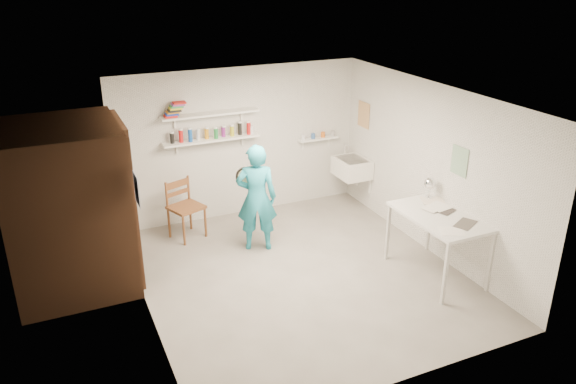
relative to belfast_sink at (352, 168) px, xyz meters
name	(u,v)px	position (x,y,z in m)	size (l,w,h in m)	color
floor	(300,276)	(-1.75, -1.70, -0.71)	(4.00, 4.50, 0.02)	slate
ceiling	(302,97)	(-1.75, -1.70, 1.71)	(4.00, 4.50, 0.02)	silver
wall_back	(240,143)	(-1.75, 0.56, 0.50)	(4.00, 0.02, 2.40)	silver
wall_front	(408,278)	(-1.75, -3.96, 0.50)	(4.00, 0.02, 2.40)	silver
wall_left	(139,220)	(-3.76, -1.70, 0.50)	(0.02, 4.50, 2.40)	silver
wall_right	(432,169)	(0.26, -1.70, 0.50)	(0.02, 4.50, 2.40)	silver
doorway_recess	(127,202)	(-3.74, -0.65, 0.30)	(0.02, 0.90, 2.00)	black
corridor_box	(68,208)	(-4.45, -0.65, 0.35)	(1.40, 1.50, 2.10)	brown
door_lintel	(119,123)	(-3.72, -0.65, 1.35)	(0.06, 1.05, 0.10)	brown
door_jamb_near	(135,217)	(-3.72, -1.15, 0.30)	(0.06, 0.10, 2.00)	brown
door_jamb_far	(122,189)	(-3.72, -0.15, 0.30)	(0.06, 0.10, 2.00)	brown
shelf_lower	(212,140)	(-2.25, 0.43, 0.65)	(1.50, 0.22, 0.03)	white
shelf_upper	(210,114)	(-2.25, 0.43, 1.05)	(1.50, 0.22, 0.03)	white
ledge_shelf	(318,139)	(-0.40, 0.47, 0.42)	(0.70, 0.14, 0.03)	white
poster_left	(137,189)	(-3.74, -1.65, 0.85)	(0.01, 0.28, 0.36)	#334C7F
poster_right_a	(364,115)	(0.24, 0.10, 0.85)	(0.01, 0.34, 0.42)	#995933
poster_right_b	(459,161)	(0.24, -2.25, 0.80)	(0.01, 0.30, 0.38)	#3F724C
belfast_sink	(352,168)	(0.00, 0.00, 0.00)	(0.48, 0.60, 0.30)	white
man	(257,198)	(-1.98, -0.74, 0.09)	(0.57, 0.38, 1.57)	teal
wall_clock	(246,177)	(-2.06, -0.53, 0.35)	(0.28, 0.28, 0.04)	beige
wooden_chair	(186,207)	(-2.82, 0.02, -0.21)	(0.46, 0.43, 0.98)	brown
work_table	(437,245)	(-0.11, -2.41, -0.27)	(0.78, 1.30, 0.87)	silver
desk_lamp	(430,183)	(0.11, -1.89, 0.39)	(0.16, 0.16, 0.16)	silver
spray_cans	(211,133)	(-2.25, 0.43, 0.75)	(1.32, 0.06, 0.17)	black
book_stack	(175,109)	(-2.78, 0.43, 1.18)	(0.32, 0.14, 0.22)	red
ledge_pots	(318,135)	(-0.40, 0.47, 0.48)	(0.48, 0.07, 0.09)	silver
papers	(440,214)	(-0.11, -2.41, 0.18)	(0.30, 0.22, 0.02)	silver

